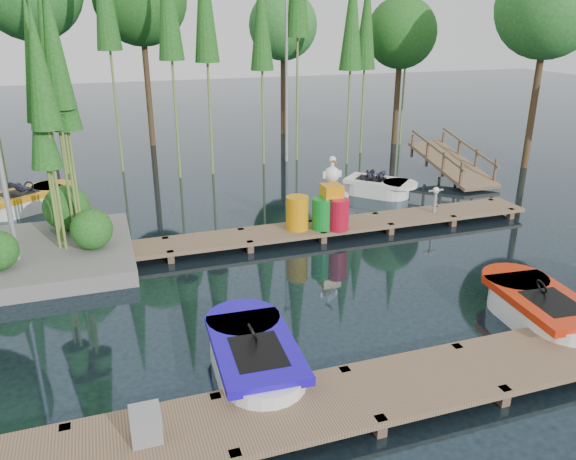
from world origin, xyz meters
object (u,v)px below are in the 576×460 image
object	(u,v)px
utility_cabinet	(146,424)
boat_yellow_far	(28,200)
drum_cluster	(333,207)
boat_blue	(254,359)
yellow_barrel	(297,213)
boat_red	(541,311)

from	to	relation	value
utility_cabinet	boat_yellow_far	bearing A→B (deg)	101.67
boat_yellow_far	drum_cluster	bearing A→B (deg)	-46.07
boat_blue	utility_cabinet	size ratio (longest dim) A/B	6.04
boat_blue	boat_yellow_far	distance (m)	11.58
utility_cabinet	yellow_barrel	bearing A→B (deg)	56.34
boat_red	utility_cabinet	world-z (taller)	boat_red
drum_cluster	boat_red	bearing A→B (deg)	-70.00
boat_red	boat_yellow_far	xyz separation A→B (m)	(-10.19, 10.91, 0.01)
boat_blue	boat_yellow_far	xyz separation A→B (m)	(-4.40, 10.71, 0.01)
yellow_barrel	drum_cluster	bearing A→B (deg)	-8.95
boat_blue	drum_cluster	size ratio (longest dim) A/B	1.54
yellow_barrel	boat_yellow_far	bearing A→B (deg)	144.52
boat_blue	utility_cabinet	distance (m)	2.37
boat_yellow_far	yellow_barrel	bearing A→B (deg)	-48.66
utility_cabinet	yellow_barrel	distance (m)	8.41
boat_blue	boat_red	xyz separation A→B (m)	(5.79, -0.19, 0.00)
boat_red	boat_yellow_far	bearing A→B (deg)	137.99
boat_red	boat_blue	bearing A→B (deg)	-176.95
boat_blue	drum_cluster	bearing A→B (deg)	58.30
yellow_barrel	drum_cluster	xyz separation A→B (m)	(0.97, -0.15, 0.12)
boat_blue	utility_cabinet	bearing A→B (deg)	-141.15
boat_red	drum_cluster	bearing A→B (deg)	114.94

